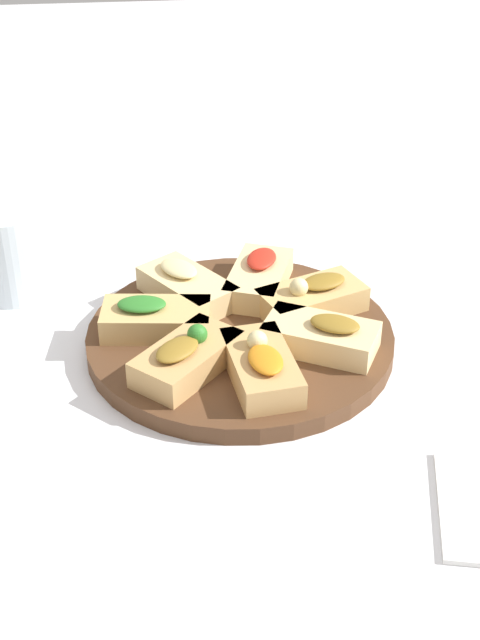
% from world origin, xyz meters
% --- Properties ---
extents(ground_plane, '(3.00, 3.00, 0.00)m').
position_xyz_m(ground_plane, '(0.00, 0.00, 0.00)').
color(ground_plane, white).
extents(serving_board, '(0.31, 0.31, 0.02)m').
position_xyz_m(serving_board, '(0.00, 0.00, 0.01)').
color(serving_board, '#51331E').
rests_on(serving_board, ground_plane).
extents(focaccia_slice_0, '(0.12, 0.09, 0.04)m').
position_xyz_m(focaccia_slice_0, '(0.08, 0.03, 0.03)').
color(focaccia_slice_0, tan).
rests_on(focaccia_slice_0, serving_board).
extents(focaccia_slice_1, '(0.09, 0.12, 0.04)m').
position_xyz_m(focaccia_slice_1, '(0.03, 0.08, 0.03)').
color(focaccia_slice_1, '#E5C689').
rests_on(focaccia_slice_1, serving_board).
extents(focaccia_slice_2, '(0.11, 0.12, 0.04)m').
position_xyz_m(focaccia_slice_2, '(-0.05, 0.07, 0.03)').
color(focaccia_slice_2, '#E5C689').
rests_on(focaccia_slice_2, serving_board).
extents(focaccia_slice_3, '(0.11, 0.07, 0.04)m').
position_xyz_m(focaccia_slice_3, '(-0.08, 0.01, 0.03)').
color(focaccia_slice_3, tan).
rests_on(focaccia_slice_3, serving_board).
extents(focaccia_slice_4, '(0.11, 0.12, 0.04)m').
position_xyz_m(focaccia_slice_4, '(-0.06, -0.06, 0.03)').
color(focaccia_slice_4, tan).
rests_on(focaccia_slice_4, serving_board).
extents(focaccia_slice_5, '(0.07, 0.11, 0.04)m').
position_xyz_m(focaccia_slice_5, '(0.01, -0.08, 0.03)').
color(focaccia_slice_5, tan).
rests_on(focaccia_slice_5, serving_board).
extents(focaccia_slice_6, '(0.12, 0.10, 0.04)m').
position_xyz_m(focaccia_slice_6, '(0.07, -0.04, 0.03)').
color(focaccia_slice_6, '#E5C689').
rests_on(focaccia_slice_6, serving_board).
extents(water_glass, '(0.07, 0.07, 0.10)m').
position_xyz_m(water_glass, '(-0.24, 0.13, 0.05)').
color(water_glass, silver).
rests_on(water_glass, ground_plane).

